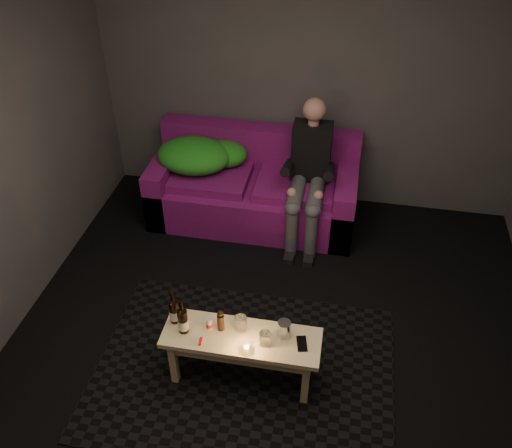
% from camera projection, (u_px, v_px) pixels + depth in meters
% --- Properties ---
extents(floor, '(4.50, 4.50, 0.00)m').
position_uv_depth(floor, '(268.00, 367.00, 3.95)').
color(floor, black).
rests_on(floor, ground).
extents(room, '(4.50, 4.50, 4.50)m').
position_uv_depth(room, '(285.00, 137.00, 3.30)').
color(room, silver).
rests_on(room, ground).
extents(rug, '(2.15, 1.57, 0.01)m').
position_uv_depth(rug, '(244.00, 370.00, 3.92)').
color(rug, black).
rests_on(rug, floor).
extents(sofa, '(1.93, 0.87, 0.83)m').
position_uv_depth(sofa, '(255.00, 189.00, 5.24)').
color(sofa, '#680D5E').
rests_on(sofa, floor).
extents(green_blanket, '(0.85, 0.58, 0.29)m').
position_uv_depth(green_blanket, '(200.00, 155.00, 5.11)').
color(green_blanket, green).
rests_on(green_blanket, sofa).
extents(person, '(0.35, 0.80, 1.29)m').
position_uv_depth(person, '(309.00, 171.00, 4.81)').
color(person, black).
rests_on(person, sofa).
extents(coffee_table, '(1.07, 0.35, 0.44)m').
position_uv_depth(coffee_table, '(242.00, 344.00, 3.67)').
color(coffee_table, '#DEB982').
rests_on(coffee_table, rug).
extents(beer_bottle_a, '(0.07, 0.07, 0.27)m').
position_uv_depth(beer_bottle_a, '(174.00, 311.00, 3.66)').
color(beer_bottle_a, black).
rests_on(beer_bottle_a, coffee_table).
extents(beer_bottle_b, '(0.07, 0.07, 0.28)m').
position_uv_depth(beer_bottle_b, '(183.00, 320.00, 3.59)').
color(beer_bottle_b, black).
rests_on(beer_bottle_b, coffee_table).
extents(salt_shaker, '(0.05, 0.05, 0.09)m').
position_uv_depth(salt_shaker, '(209.00, 324.00, 3.65)').
color(salt_shaker, silver).
rests_on(salt_shaker, coffee_table).
extents(pepper_mill, '(0.06, 0.06, 0.13)m').
position_uv_depth(pepper_mill, '(221.00, 322.00, 3.63)').
color(pepper_mill, black).
rests_on(pepper_mill, coffee_table).
extents(tumbler_back, '(0.11, 0.11, 0.10)m').
position_uv_depth(tumbler_back, '(241.00, 323.00, 3.64)').
color(tumbler_back, white).
rests_on(tumbler_back, coffee_table).
extents(tealight, '(0.05, 0.05, 0.04)m').
position_uv_depth(tealight, '(247.00, 348.00, 3.51)').
color(tealight, white).
rests_on(tealight, coffee_table).
extents(tumbler_front, '(0.10, 0.10, 0.10)m').
position_uv_depth(tumbler_front, '(265.00, 339.00, 3.54)').
color(tumbler_front, white).
rests_on(tumbler_front, coffee_table).
extents(steel_cup, '(0.12, 0.12, 0.12)m').
position_uv_depth(steel_cup, '(284.00, 329.00, 3.59)').
color(steel_cup, '#B0B3B7').
rests_on(steel_cup, coffee_table).
extents(smartphone, '(0.09, 0.14, 0.01)m').
position_uv_depth(smartphone, '(302.00, 344.00, 3.56)').
color(smartphone, black).
rests_on(smartphone, coffee_table).
extents(red_lighter, '(0.02, 0.07, 0.01)m').
position_uv_depth(red_lighter, '(200.00, 341.00, 3.58)').
color(red_lighter, red).
rests_on(red_lighter, coffee_table).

